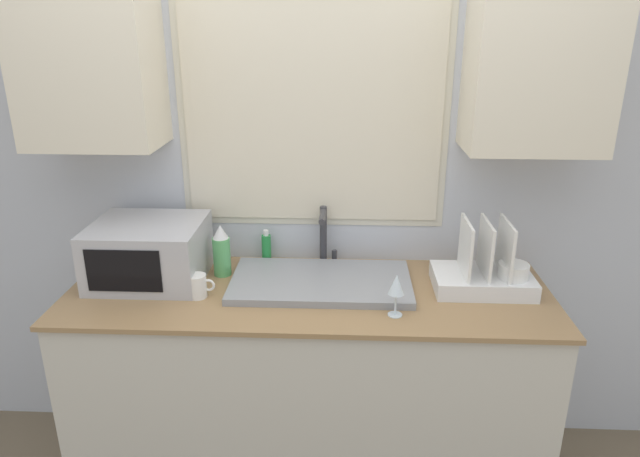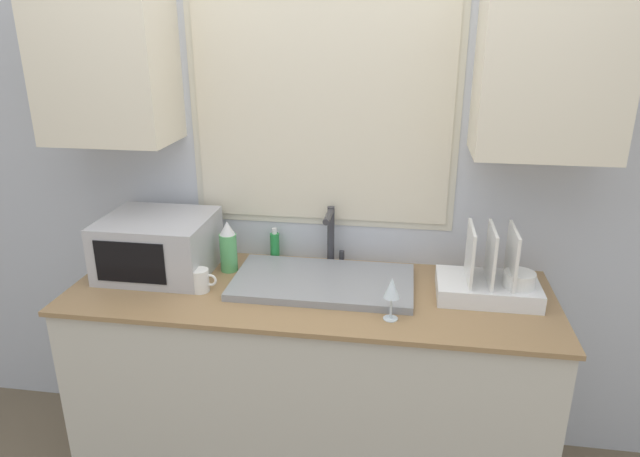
{
  "view_description": "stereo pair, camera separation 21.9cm",
  "coord_description": "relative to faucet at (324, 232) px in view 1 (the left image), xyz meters",
  "views": [
    {
      "loc": [
        0.14,
        -1.76,
        1.95
      ],
      "look_at": [
        0.05,
        0.3,
        1.19
      ],
      "focal_mm": 32.0,
      "sensor_mm": 36.0,
      "label": 1
    },
    {
      "loc": [
        0.36,
        -1.73,
        1.95
      ],
      "look_at": [
        0.05,
        0.3,
        1.19
      ],
      "focal_mm": 32.0,
      "sensor_mm": 36.0,
      "label": 2
    }
  ],
  "objects": [
    {
      "name": "sink_basin",
      "position": [
        -0.0,
        -0.21,
        -0.14
      ],
      "size": [
        0.74,
        0.41,
        0.03
      ],
      "color": "gray",
      "rests_on": "countertop"
    },
    {
      "name": "mug_near_sink",
      "position": [
        -0.48,
        -0.34,
        -0.11
      ],
      "size": [
        0.11,
        0.07,
        0.09
      ],
      "color": "white",
      "rests_on": "countertop"
    },
    {
      "name": "wine_glass",
      "position": [
        0.28,
        -0.46,
        -0.04
      ],
      "size": [
        0.06,
        0.06,
        0.17
      ],
      "color": "silver",
      "rests_on": "countertop"
    },
    {
      "name": "dish_rack",
      "position": [
        0.66,
        -0.22,
        -0.09
      ],
      "size": [
        0.39,
        0.26,
        0.29
      ],
      "color": "white",
      "rests_on": "countertop"
    },
    {
      "name": "faucet",
      "position": [
        0.0,
        0.0,
        0.0
      ],
      "size": [
        0.08,
        0.18,
        0.27
      ],
      "color": "#333338",
      "rests_on": "countertop"
    },
    {
      "name": "wall_back",
      "position": [
        -0.05,
        0.06,
        0.33
      ],
      "size": [
        6.0,
        0.38,
        2.6
      ],
      "color": "silver",
      "rests_on": "ground_plane"
    },
    {
      "name": "soap_bottle",
      "position": [
        -0.26,
        0.02,
        -0.09
      ],
      "size": [
        0.04,
        0.04,
        0.15
      ],
      "color": "#268C3F",
      "rests_on": "countertop"
    },
    {
      "name": "spray_bottle",
      "position": [
        -0.43,
        -0.13,
        -0.05
      ],
      "size": [
        0.07,
        0.07,
        0.23
      ],
      "color": "#59B266",
      "rests_on": "countertop"
    },
    {
      "name": "microwave",
      "position": [
        -0.73,
        -0.18,
        -0.03
      ],
      "size": [
        0.45,
        0.4,
        0.25
      ],
      "color": "#B2B2B7",
      "rests_on": "countertop"
    },
    {
      "name": "countertop",
      "position": [
        -0.05,
        -0.26,
        -0.61
      ],
      "size": [
        1.96,
        0.69,
        0.91
      ],
      "color": "beige",
      "rests_on": "ground_plane"
    }
  ]
}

